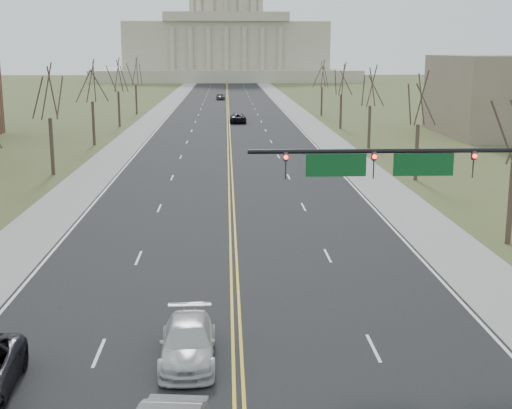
{
  "coord_description": "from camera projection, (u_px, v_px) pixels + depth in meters",
  "views": [
    {
      "loc": [
        -0.33,
        -14.18,
        10.72
      ],
      "look_at": [
        1.16,
        21.22,
        3.0
      ],
      "focal_mm": 50.0,
      "sensor_mm": 36.0,
      "label": 1
    }
  ],
  "objects": [
    {
      "name": "road",
      "position": [
        228.0,
        113.0,
        123.53
      ],
      "size": [
        20.0,
        380.0,
        0.01
      ],
      "primitive_type": "cube",
      "color": "black",
      "rests_on": "ground"
    },
    {
      "name": "cross_road",
      "position": [
        239.0,
        404.0,
        22.0
      ],
      "size": [
        120.0,
        14.0,
        0.01
      ],
      "primitive_type": "cube",
      "color": "black",
      "rests_on": "ground"
    },
    {
      "name": "sidewalk_left",
      "position": [
        159.0,
        113.0,
        123.03
      ],
      "size": [
        4.0,
        380.0,
        0.03
      ],
      "primitive_type": "cube",
      "color": "gray",
      "rests_on": "ground"
    },
    {
      "name": "sidewalk_right",
      "position": [
        297.0,
        112.0,
        124.02
      ],
      "size": [
        4.0,
        380.0,
        0.03
      ],
      "primitive_type": "cube",
      "color": "gray",
      "rests_on": "ground"
    },
    {
      "name": "center_line",
      "position": [
        228.0,
        113.0,
        123.53
      ],
      "size": [
        0.42,
        380.0,
        0.01
      ],
      "primitive_type": "cube",
      "color": "gold",
      "rests_on": "road"
    },
    {
      "name": "edge_line_left",
      "position": [
        171.0,
        113.0,
        123.12
      ],
      "size": [
        0.15,
        380.0,
        0.01
      ],
      "primitive_type": "cube",
      "color": "silver",
      "rests_on": "road"
    },
    {
      "name": "edge_line_right",
      "position": [
        284.0,
        112.0,
        123.93
      ],
      "size": [
        0.15,
        380.0,
        0.01
      ],
      "primitive_type": "cube",
      "color": "silver",
      "rests_on": "road"
    },
    {
      "name": "capitol",
      "position": [
        226.0,
        40.0,
        257.09
      ],
      "size": [
        90.0,
        60.0,
        50.0
      ],
      "color": "#B2AB94",
      "rests_on": "ground"
    },
    {
      "name": "signal_mast",
      "position": [
        421.0,
        177.0,
        28.4
      ],
      "size": [
        12.12,
        0.44,
        7.2
      ],
      "color": "black",
      "rests_on": "ground"
    },
    {
      "name": "tree_r_1",
      "position": [
        419.0,
        102.0,
        58.34
      ],
      "size": [
        3.74,
        3.74,
        8.5
      ],
      "color": "#3B2A23",
      "rests_on": "ground"
    },
    {
      "name": "tree_l_1",
      "position": [
        49.0,
        95.0,
        60.89
      ],
      "size": [
        3.96,
        3.96,
        9.0
      ],
      "color": "#3B2A23",
      "rests_on": "ground"
    },
    {
      "name": "tree_r_2",
      "position": [
        371.0,
        89.0,
        77.86
      ],
      "size": [
        3.74,
        3.74,
        8.5
      ],
      "color": "#3B2A23",
      "rests_on": "ground"
    },
    {
      "name": "tree_l_2",
      "position": [
        92.0,
        84.0,
        80.42
      ],
      "size": [
        3.96,
        3.96,
        9.0
      ],
      "color": "#3B2A23",
      "rests_on": "ground"
    },
    {
      "name": "tree_r_3",
      "position": [
        341.0,
        81.0,
        97.39
      ],
      "size": [
        3.74,
        3.74,
        8.5
      ],
      "color": "#3B2A23",
      "rests_on": "ground"
    },
    {
      "name": "tree_l_3",
      "position": [
        118.0,
        77.0,
        99.94
      ],
      "size": [
        3.96,
        3.96,
        9.0
      ],
      "color": "#3B2A23",
      "rests_on": "ground"
    },
    {
      "name": "tree_r_4",
      "position": [
        322.0,
        76.0,
        116.91
      ],
      "size": [
        3.74,
        3.74,
        8.5
      ],
      "color": "#3B2A23",
      "rests_on": "ground"
    },
    {
      "name": "tree_l_4",
      "position": [
        135.0,
        73.0,
        119.47
      ],
      "size": [
        3.96,
        3.96,
        9.0
      ],
      "color": "#3B2A23",
      "rests_on": "ground"
    },
    {
      "name": "car_sb_inner_second",
      "position": [
        188.0,
        343.0,
        24.89
      ],
      "size": [
        2.0,
        4.75,
        1.37
      ],
      "primitive_type": "imported",
      "rotation": [
        0.0,
        0.0,
        0.02
      ],
      "color": "beige",
      "rests_on": "road"
    },
    {
      "name": "car_far_nb",
      "position": [
        238.0,
        118.0,
        106.42
      ],
      "size": [
        2.48,
        5.2,
        1.43
      ],
      "primitive_type": "imported",
      "rotation": [
        0.0,
        0.0,
        3.16
      ],
      "color": "black",
      "rests_on": "road"
    },
    {
      "name": "car_far_sb",
      "position": [
        220.0,
        96.0,
        155.27
      ],
      "size": [
        2.08,
        4.43,
        1.46
      ],
      "primitive_type": "imported",
      "rotation": [
        0.0,
        0.0,
        0.08
      ],
      "color": "#414347",
      "rests_on": "road"
    }
  ]
}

